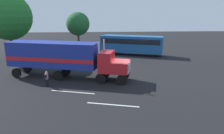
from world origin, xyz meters
TOP-DOWN VIEW (x-y plane):
  - ground_plane at (0.00, 0.00)m, footprint 120.00×120.00m
  - lane_stripe_near at (-4.84, -3.50)m, footprint 4.27×1.39m
  - lane_stripe_mid at (-1.20, -6.64)m, footprint 4.29×1.31m
  - semi_truck at (-6.42, 1.26)m, footprint 14.28×6.41m
  - person_bystander at (-7.61, -1.74)m, footprint 0.43×0.48m
  - parked_bus at (3.78, 14.23)m, footprint 11.18×6.32m
  - parked_car at (-7.49, 12.04)m, footprint 4.75×3.37m
  - tree_left at (-6.07, 20.14)m, footprint 4.64×4.64m
  - tree_center at (-15.77, 11.12)m, footprint 7.07×7.07m

SIDE VIEW (x-z plane):
  - ground_plane at x=0.00m, z-range 0.00..0.00m
  - lane_stripe_near at x=-4.84m, z-range 0.00..0.01m
  - lane_stripe_mid at x=-1.20m, z-range 0.00..0.01m
  - parked_car at x=-7.49m, z-range 0.02..1.59m
  - person_bystander at x=-7.61m, z-range 0.08..1.71m
  - parked_bus at x=3.78m, z-range 0.37..3.77m
  - semi_truck at x=-6.42m, z-range 0.27..4.77m
  - tree_left at x=-6.07m, z-range 1.43..8.97m
  - tree_center at x=-15.77m, z-range 1.61..11.91m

